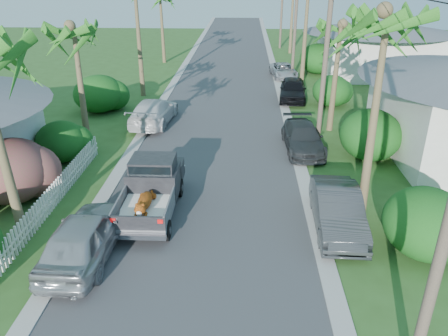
{
  "coord_description": "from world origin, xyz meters",
  "views": [
    {
      "loc": [
        1.52,
        -9.52,
        8.86
      ],
      "look_at": [
        0.77,
        6.45,
        1.4
      ],
      "focal_mm": 35.0,
      "sensor_mm": 36.0,
      "label": 1
    }
  ],
  "objects_px": {
    "pickup_truck": "(153,185)",
    "parked_car_rd": "(284,71)",
    "house_right_far": "(376,50)",
    "utility_pole_c": "(295,22)",
    "parked_car_rm": "(303,138)",
    "parked_car_lf": "(154,112)",
    "palm_r_a": "(390,12)",
    "parked_car_rf": "(293,90)",
    "parked_car_ln": "(84,237)",
    "palm_r_b": "(341,25)",
    "utility_pole_d": "(282,6)",
    "palm_l_b": "(72,27)",
    "utility_pole_b": "(326,58)",
    "parked_car_rn": "(337,210)"
  },
  "relations": [
    {
      "from": "parked_car_ln",
      "to": "palm_l_b",
      "type": "xyz_separation_m",
      "value": [
        -3.2,
        9.8,
        5.35
      ]
    },
    {
      "from": "parked_car_rn",
      "to": "utility_pole_b",
      "type": "bearing_deg",
      "value": 87.72
    },
    {
      "from": "parked_car_rd",
      "to": "utility_pole_d",
      "type": "xyz_separation_m",
      "value": [
        0.72,
        14.79,
        4.01
      ]
    },
    {
      "from": "parked_car_rm",
      "to": "parked_car_rf",
      "type": "xyz_separation_m",
      "value": [
        0.37,
        9.36,
        0.1
      ]
    },
    {
      "from": "parked_car_rn",
      "to": "palm_r_b",
      "type": "distance_m",
      "value": 11.93
    },
    {
      "from": "parked_car_rd",
      "to": "palm_r_a",
      "type": "relative_size",
      "value": 0.49
    },
    {
      "from": "parked_car_ln",
      "to": "parked_car_rf",
      "type": "bearing_deg",
      "value": -112.7
    },
    {
      "from": "parked_car_rf",
      "to": "house_right_far",
      "type": "height_order",
      "value": "house_right_far"
    },
    {
      "from": "parked_car_lf",
      "to": "palm_l_b",
      "type": "bearing_deg",
      "value": 57.2
    },
    {
      "from": "pickup_truck",
      "to": "parked_car_rd",
      "type": "height_order",
      "value": "pickup_truck"
    },
    {
      "from": "parked_car_rm",
      "to": "palm_r_b",
      "type": "xyz_separation_m",
      "value": [
        1.97,
        3.1,
        5.28
      ]
    },
    {
      "from": "parked_car_rf",
      "to": "house_right_far",
      "type": "relative_size",
      "value": 0.5
    },
    {
      "from": "parked_car_rd",
      "to": "parked_car_ln",
      "type": "distance_m",
      "value": 27.37
    },
    {
      "from": "pickup_truck",
      "to": "utility_pole_c",
      "type": "height_order",
      "value": "utility_pole_c"
    },
    {
      "from": "parked_car_lf",
      "to": "utility_pole_c",
      "type": "bearing_deg",
      "value": -123.15
    },
    {
      "from": "parked_car_rn",
      "to": "palm_l_b",
      "type": "relative_size",
      "value": 0.62
    },
    {
      "from": "parked_car_rm",
      "to": "parked_car_rf",
      "type": "bearing_deg",
      "value": 85.09
    },
    {
      "from": "utility_pole_d",
      "to": "parked_car_rd",
      "type": "bearing_deg",
      "value": -92.77
    },
    {
      "from": "palm_r_a",
      "to": "utility_pole_b",
      "type": "relative_size",
      "value": 0.97
    },
    {
      "from": "parked_car_rn",
      "to": "parked_car_lf",
      "type": "xyz_separation_m",
      "value": [
        -8.95,
        11.33,
        0.0
      ]
    },
    {
      "from": "parked_car_rf",
      "to": "parked_car_ln",
      "type": "height_order",
      "value": "parked_car_ln"
    },
    {
      "from": "parked_car_rf",
      "to": "utility_pole_c",
      "type": "xyz_separation_m",
      "value": [
        0.6,
        6.74,
        3.83
      ]
    },
    {
      "from": "pickup_truck",
      "to": "parked_car_rm",
      "type": "xyz_separation_m",
      "value": [
        6.62,
        6.34,
        -0.34
      ]
    },
    {
      "from": "parked_car_rf",
      "to": "utility_pole_c",
      "type": "bearing_deg",
      "value": 90.44
    },
    {
      "from": "parked_car_rd",
      "to": "utility_pole_c",
      "type": "xyz_separation_m",
      "value": [
        0.72,
        -0.21,
        4.01
      ]
    },
    {
      "from": "parked_car_rn",
      "to": "palm_r_a",
      "type": "distance_m",
      "value": 6.98
    },
    {
      "from": "parked_car_rd",
      "to": "house_right_far",
      "type": "distance_m",
      "value": 8.45
    },
    {
      "from": "parked_car_lf",
      "to": "utility_pole_c",
      "type": "distance_m",
      "value": 16.03
    },
    {
      "from": "parked_car_lf",
      "to": "palm_r_a",
      "type": "height_order",
      "value": "palm_r_a"
    },
    {
      "from": "pickup_truck",
      "to": "palm_r_b",
      "type": "height_order",
      "value": "palm_r_b"
    },
    {
      "from": "utility_pole_b",
      "to": "parked_car_rf",
      "type": "bearing_deg",
      "value": 94.15
    },
    {
      "from": "parked_car_lf",
      "to": "palm_r_a",
      "type": "xyz_separation_m",
      "value": [
        10.25,
        -9.71,
        6.66
      ]
    },
    {
      "from": "parked_car_rf",
      "to": "parked_car_ln",
      "type": "relative_size",
      "value": 0.97
    },
    {
      "from": "parked_car_rd",
      "to": "house_right_far",
      "type": "xyz_separation_m",
      "value": [
        8.12,
        1.79,
        1.53
      ]
    },
    {
      "from": "utility_pole_c",
      "to": "utility_pole_d",
      "type": "distance_m",
      "value": 15.0
    },
    {
      "from": "parked_car_rd",
      "to": "parked_car_lf",
      "type": "relative_size",
      "value": 0.81
    },
    {
      "from": "palm_r_b",
      "to": "parked_car_rd",
      "type": "bearing_deg",
      "value": 97.4
    },
    {
      "from": "parked_car_rd",
      "to": "palm_l_b",
      "type": "height_order",
      "value": "palm_l_b"
    },
    {
      "from": "utility_pole_b",
      "to": "palm_r_a",
      "type": "bearing_deg",
      "value": -84.29
    },
    {
      "from": "parked_car_rd",
      "to": "palm_l_b",
      "type": "xyz_separation_m",
      "value": [
        -11.68,
        -16.21,
        5.56
      ]
    },
    {
      "from": "parked_car_lf",
      "to": "parked_car_rn",
      "type": "bearing_deg",
      "value": 133.03
    },
    {
      "from": "palm_l_b",
      "to": "house_right_far",
      "type": "relative_size",
      "value": 0.82
    },
    {
      "from": "parked_car_rn",
      "to": "utility_pole_b",
      "type": "xyz_separation_m",
      "value": [
        0.6,
        8.62,
        3.85
      ]
    },
    {
      "from": "palm_r_a",
      "to": "utility_pole_d",
      "type": "xyz_separation_m",
      "value": [
        -0.7,
        37.0,
        -2.82
      ]
    },
    {
      "from": "pickup_truck",
      "to": "parked_car_rm",
      "type": "height_order",
      "value": "pickup_truck"
    },
    {
      "from": "house_right_far",
      "to": "utility_pole_d",
      "type": "relative_size",
      "value": 1.0
    },
    {
      "from": "palm_l_b",
      "to": "utility_pole_c",
      "type": "xyz_separation_m",
      "value": [
        12.4,
        16.0,
        -1.55
      ]
    },
    {
      "from": "utility_pole_c",
      "to": "house_right_far",
      "type": "bearing_deg",
      "value": 15.12
    },
    {
      "from": "parked_car_rd",
      "to": "palm_r_b",
      "type": "xyz_separation_m",
      "value": [
        1.72,
        -13.21,
        5.36
      ]
    },
    {
      "from": "parked_car_lf",
      "to": "palm_r_a",
      "type": "relative_size",
      "value": 0.6
    }
  ]
}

